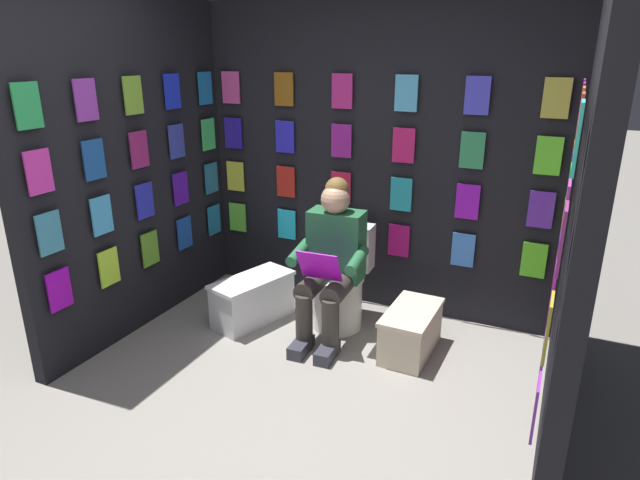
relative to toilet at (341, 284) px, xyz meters
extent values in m
plane|color=gray|center=(-0.08, 1.61, -0.33)|extent=(30.00, 30.00, 0.00)
cube|color=black|center=(-0.08, -0.48, 0.89)|extent=(3.01, 0.10, 2.43)
cube|color=#65CD3B|center=(1.19, -0.39, 0.28)|extent=(0.17, 0.01, 0.26)
cube|color=#23C8F1|center=(0.68, -0.39, 0.28)|extent=(0.17, 0.01, 0.26)
cube|color=#C52FB3|center=(0.18, -0.39, 0.28)|extent=(0.17, 0.01, 0.26)
cube|color=#9A0F62|center=(-0.33, -0.39, 0.28)|extent=(0.17, 0.01, 0.26)
cube|color=#3A7BE1|center=(-0.84, -0.39, 0.28)|extent=(0.17, 0.01, 0.26)
cube|color=#55D524|center=(-1.34, -0.39, 0.28)|extent=(0.17, 0.01, 0.26)
cube|color=#D0D43A|center=(1.19, -0.39, 0.66)|extent=(0.17, 0.01, 0.26)
cube|color=red|center=(0.68, -0.39, 0.66)|extent=(0.17, 0.01, 0.26)
cube|color=#C11A41|center=(0.18, -0.39, 0.66)|extent=(0.17, 0.01, 0.26)
cube|color=teal|center=(-0.33, -0.39, 0.66)|extent=(0.17, 0.01, 0.26)
cube|color=purple|center=(-0.84, -0.39, 0.66)|extent=(0.17, 0.01, 0.26)
cube|color=#5D27B9|center=(-1.34, -0.39, 0.66)|extent=(0.17, 0.01, 0.26)
cube|color=#2918A4|center=(1.19, -0.39, 1.04)|extent=(0.17, 0.01, 0.26)
cube|color=#2A27D6|center=(0.68, -0.39, 1.04)|extent=(0.17, 0.01, 0.26)
cube|color=#921D8E|center=(0.18, -0.39, 1.04)|extent=(0.17, 0.01, 0.26)
cube|color=#C41962|center=(-0.33, -0.39, 1.04)|extent=(0.17, 0.01, 0.26)
cube|color=#2D8F58|center=(-0.84, -0.39, 1.04)|extent=(0.17, 0.01, 0.26)
cube|color=#5FDB2F|center=(-1.34, -0.39, 1.04)|extent=(0.17, 0.01, 0.26)
cube|color=#D54792|center=(1.19, -0.39, 1.42)|extent=(0.17, 0.01, 0.26)
cube|color=#8D5616|center=(0.68, -0.39, 1.42)|extent=(0.17, 0.01, 0.26)
cube|color=#BE2581|center=(0.18, -0.39, 1.42)|extent=(0.17, 0.01, 0.26)
cube|color=#4DADE4|center=(-0.33, -0.39, 1.42)|extent=(0.17, 0.01, 0.26)
cube|color=#4242DD|center=(-0.84, -0.39, 1.42)|extent=(0.17, 0.01, 0.26)
cube|color=gold|center=(-1.34, -0.39, 1.42)|extent=(0.17, 0.01, 0.26)
cube|color=black|center=(-1.58, 0.59, 0.89)|extent=(0.10, 2.04, 2.43)
cube|color=#B02F15|center=(-1.50, -0.24, 0.28)|extent=(0.01, 0.17, 0.26)
cube|color=#C20B79|center=(-1.50, 0.17, 0.28)|extent=(0.01, 0.17, 0.26)
cube|color=purple|center=(-1.50, 0.59, 0.28)|extent=(0.01, 0.17, 0.26)
cube|color=purple|center=(-1.50, 1.01, 0.28)|extent=(0.01, 0.17, 0.26)
cube|color=purple|center=(-1.50, 1.42, 0.28)|extent=(0.01, 0.17, 0.26)
cube|color=#9DD22D|center=(-1.50, -0.24, 0.66)|extent=(0.01, 0.17, 0.26)
cube|color=#E25327|center=(-1.50, 0.17, 0.66)|extent=(0.01, 0.17, 0.26)
cube|color=#3319DD|center=(-1.50, 0.59, 0.66)|extent=(0.01, 0.17, 0.26)
cube|color=#E82CDE|center=(-1.50, 1.01, 0.66)|extent=(0.01, 0.17, 0.26)
cube|color=gold|center=(-1.50, 1.42, 0.66)|extent=(0.01, 0.17, 0.26)
cube|color=gold|center=(-1.50, -0.24, 1.04)|extent=(0.01, 0.17, 0.26)
cube|color=#182DC1|center=(-1.50, 0.17, 1.04)|extent=(0.01, 0.17, 0.26)
cube|color=#3AEC0C|center=(-1.50, 0.59, 1.04)|extent=(0.01, 0.17, 0.26)
cube|color=#D53AC6|center=(-1.50, 1.01, 1.04)|extent=(0.01, 0.17, 0.26)
cube|color=#973181|center=(-1.50, 1.42, 1.04)|extent=(0.01, 0.17, 0.26)
cube|color=purple|center=(-1.50, -0.24, 1.42)|extent=(0.01, 0.17, 0.26)
cube|color=#E4259B|center=(-1.50, 0.17, 1.42)|extent=(0.01, 0.17, 0.26)
cube|color=orange|center=(-1.50, 0.59, 1.42)|extent=(0.01, 0.17, 0.26)
cube|color=#DD4D2F|center=(-1.50, 1.01, 1.42)|extent=(0.01, 0.17, 0.26)
cube|color=#38E6D3|center=(-1.50, 1.42, 1.42)|extent=(0.01, 0.17, 0.26)
cube|color=black|center=(1.42, 0.59, 0.89)|extent=(0.10, 2.04, 2.43)
cube|color=#9D0ABD|center=(1.34, 1.42, 0.28)|extent=(0.01, 0.17, 0.26)
cube|color=#B2EE33|center=(1.34, 1.01, 0.28)|extent=(0.01, 0.17, 0.26)
cube|color=#5A9626|center=(1.34, 0.59, 0.28)|extent=(0.01, 0.17, 0.26)
cube|color=#1B49AA|center=(1.34, 0.17, 0.28)|extent=(0.01, 0.17, 0.26)
cube|color=#1E6DA0|center=(1.34, -0.24, 0.28)|extent=(0.01, 0.17, 0.26)
cube|color=teal|center=(1.34, 1.42, 0.66)|extent=(0.01, 0.17, 0.26)
cube|color=#43A9EA|center=(1.34, 1.01, 0.66)|extent=(0.01, 0.17, 0.26)
cube|color=#272CC0|center=(1.34, 0.59, 0.66)|extent=(0.01, 0.17, 0.26)
cube|color=#4D15AE|center=(1.34, 0.17, 0.66)|extent=(0.01, 0.17, 0.26)
cube|color=#236894|center=(1.34, -0.24, 0.66)|extent=(0.01, 0.17, 0.26)
cube|color=#DA33B0|center=(1.34, 1.42, 1.04)|extent=(0.01, 0.17, 0.26)
cube|color=#1D50A0|center=(1.34, 1.01, 1.04)|extent=(0.01, 0.17, 0.26)
cube|color=#92236A|center=(1.34, 0.59, 1.04)|extent=(0.01, 0.17, 0.26)
cube|color=#333FA4|center=(1.34, 0.17, 1.04)|extent=(0.01, 0.17, 0.26)
cube|color=#3ED15D|center=(1.34, -0.24, 1.04)|extent=(0.01, 0.17, 0.26)
cube|color=green|center=(1.34, 1.42, 1.42)|extent=(0.01, 0.17, 0.26)
cube|color=purple|center=(1.34, 1.01, 1.42)|extent=(0.01, 0.17, 0.26)
cube|color=#7AB136|center=(1.34, 0.59, 1.42)|extent=(0.01, 0.17, 0.26)
cube|color=#1B2FDF|center=(1.34, 0.17, 1.42)|extent=(0.01, 0.17, 0.26)
cube|color=#1772B8|center=(1.34, -0.24, 1.42)|extent=(0.01, 0.17, 0.26)
cylinder|color=white|center=(0.00, 0.08, -0.13)|extent=(0.38, 0.38, 0.40)
cylinder|color=white|center=(0.00, 0.08, 0.09)|extent=(0.41, 0.41, 0.02)
cube|color=white|center=(0.01, -0.18, 0.25)|extent=(0.39, 0.20, 0.36)
cylinder|color=white|center=(0.01, -0.09, 0.25)|extent=(0.39, 0.09, 0.39)
cube|color=#286B42|center=(0.00, 0.11, 0.36)|extent=(0.41, 0.24, 0.52)
sphere|color=tan|center=(-0.01, 0.14, 0.71)|extent=(0.21, 0.21, 0.21)
sphere|color=olive|center=(0.00, 0.11, 0.78)|extent=(0.17, 0.17, 0.17)
cylinder|color=#38332D|center=(-0.12, 0.30, 0.11)|extent=(0.17, 0.41, 0.15)
cylinder|color=#38332D|center=(0.08, 0.31, 0.11)|extent=(0.17, 0.41, 0.15)
cylinder|color=#38332D|center=(-0.13, 0.48, -0.11)|extent=(0.12, 0.12, 0.42)
cylinder|color=#38332D|center=(0.07, 0.49, -0.11)|extent=(0.12, 0.12, 0.42)
cube|color=#33333D|center=(-0.13, 0.54, -0.28)|extent=(0.12, 0.27, 0.09)
cube|color=#33333D|center=(0.07, 0.55, -0.28)|extent=(0.12, 0.27, 0.09)
cylinder|color=#286B42|center=(-0.23, 0.27, 0.33)|extent=(0.10, 0.31, 0.13)
cylinder|color=#286B42|center=(0.21, 0.30, 0.33)|extent=(0.10, 0.31, 0.13)
cube|color=#A80CBF|center=(-0.02, 0.45, 0.32)|extent=(0.31, 0.15, 0.23)
cube|color=beige|center=(-0.63, 0.22, -0.18)|extent=(0.31, 0.58, 0.30)
cube|color=beige|center=(-0.63, 0.22, -0.01)|extent=(0.33, 0.60, 0.03)
cube|color=silver|center=(0.64, 0.27, -0.16)|extent=(0.46, 0.70, 0.33)
cube|color=white|center=(0.64, 0.27, 0.02)|extent=(0.49, 0.73, 0.03)
camera|label=1|loc=(-1.48, 3.56, 1.71)|focal=30.41mm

